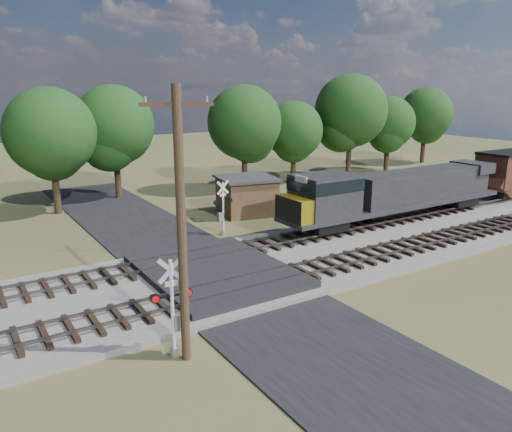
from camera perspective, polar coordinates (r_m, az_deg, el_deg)
ground at (r=26.46m, az=-4.12°, el=-7.48°), size 160.00×160.00×0.00m
ballast_bed at (r=32.40m, az=11.20°, el=-3.26°), size 140.00×10.00×0.30m
road at (r=26.44m, az=-4.12°, el=-7.40°), size 7.00×60.00×0.08m
crossing_panel at (r=26.75m, az=-4.64°, el=-6.51°), size 7.00×9.00×0.62m
track_near at (r=26.29m, az=4.01°, el=-6.65°), size 140.00×2.60×0.33m
track_far at (r=30.21m, az=-1.64°, el=-3.77°), size 140.00×2.60×0.33m
crossing_signal_near at (r=19.19m, az=-9.26°, el=-11.13°), size 1.60×0.37×3.97m
crossing_signal_far at (r=34.10m, az=-3.88°, el=0.39°), size 1.53×0.35×3.80m
utility_pole at (r=17.61m, az=-8.54°, el=-0.75°), size 2.35×0.96×10.02m
equipment_shed at (r=39.88m, az=-1.07°, el=2.40°), size 5.14×5.14×2.98m
treeline at (r=46.86m, az=-8.30°, el=10.16°), size 79.14×10.83×11.34m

